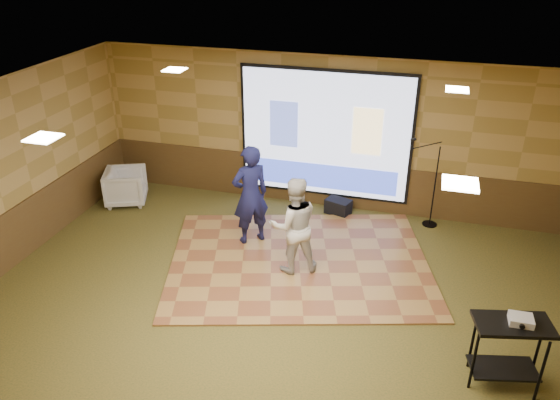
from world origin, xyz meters
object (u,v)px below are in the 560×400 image
(dance_floor, at_px, (299,262))
(mic_stand, at_px, (429,201))
(projector, at_px, (521,320))
(projector_screen, at_px, (325,136))
(duffel_bag, at_px, (338,207))
(av_table, at_px, (509,342))
(banquet_chair, at_px, (126,186))
(player_left, at_px, (250,195))
(player_right, at_px, (294,225))

(dance_floor, relative_size, mic_stand, 2.51)
(projector, relative_size, mic_stand, 0.16)
(projector_screen, relative_size, duffel_bag, 7.08)
(av_table, relative_size, mic_stand, 0.55)
(dance_floor, distance_m, projector, 3.78)
(mic_stand, bearing_deg, duffel_bag, 175.47)
(mic_stand, distance_m, banquet_chair, 5.95)
(banquet_chair, bearing_deg, dance_floor, -129.37)
(mic_stand, bearing_deg, projector, -79.11)
(projector, xyz_separation_m, banquet_chair, (-7.01, 3.15, -0.62))
(dance_floor, xyz_separation_m, av_table, (3.04, -1.95, 0.63))
(av_table, xyz_separation_m, projector, (0.07, 0.02, 0.33))
(dance_floor, height_order, duffel_bag, duffel_bag)
(player_left, relative_size, player_right, 1.11)
(projector_screen, distance_m, duffel_bag, 1.41)
(mic_stand, height_order, duffel_bag, mic_stand)
(dance_floor, bearing_deg, mic_stand, 43.85)
(dance_floor, relative_size, banquet_chair, 5.42)
(projector, bearing_deg, dance_floor, 146.61)
(projector_screen, bearing_deg, player_right, -89.42)
(player_left, xyz_separation_m, player_right, (0.95, -0.68, -0.09))
(projector_screen, bearing_deg, dance_floor, -88.36)
(player_right, height_order, banquet_chair, player_right)
(dance_floor, relative_size, av_table, 4.57)
(projector_screen, distance_m, projector, 5.21)
(projector, relative_size, duffel_bag, 0.57)
(duffel_bag, bearing_deg, banquet_chair, -170.67)
(projector_screen, bearing_deg, av_table, -53.05)
(player_left, height_order, banquet_chair, player_left)
(player_right, xyz_separation_m, duffel_bag, (0.35, 2.16, -0.70))
(projector_screen, height_order, duffel_bag, projector_screen)
(av_table, bearing_deg, player_right, 151.12)
(player_left, bearing_deg, av_table, 108.55)
(player_right, height_order, projector, player_right)
(av_table, xyz_separation_m, mic_stand, (-1.03, 3.87, -0.15))
(player_left, distance_m, duffel_bag, 2.12)
(mic_stand, bearing_deg, av_table, -80.14)
(projector, xyz_separation_m, duffel_bag, (-2.80, 3.84, -0.83))
(player_left, xyz_separation_m, projector, (4.09, -2.36, 0.05))
(projector_screen, relative_size, banquet_chair, 4.21)
(player_left, height_order, projector, player_left)
(player_left, bearing_deg, banquet_chair, -55.98)
(player_left, bearing_deg, projector, 109.16)
(projector, height_order, duffel_bag, projector)
(mic_stand, relative_size, banquet_chair, 2.16)
(projector_screen, relative_size, av_table, 3.56)
(banquet_chair, bearing_deg, projector, -136.22)
(mic_stand, distance_m, duffel_bag, 1.73)
(mic_stand, xyz_separation_m, duffel_bag, (-1.69, -0.02, -0.35))
(av_table, xyz_separation_m, duffel_bag, (-2.73, 3.86, -0.50))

